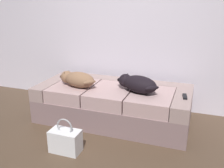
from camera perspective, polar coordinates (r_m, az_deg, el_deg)
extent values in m
plane|color=#4A3728|center=(2.59, -7.76, -17.68)|extent=(10.00, 10.00, 0.00)
cube|color=silver|center=(3.67, 3.81, 16.54)|extent=(6.40, 0.10, 2.80)
cube|color=slate|center=(3.34, 0.29, -5.73)|extent=(1.95, 0.89, 0.30)
cube|color=gray|center=(3.62, -12.86, -0.30)|extent=(0.20, 0.89, 0.17)
cube|color=gray|center=(3.10, 15.77, -3.79)|extent=(0.20, 0.89, 0.17)
cube|color=gray|center=(3.56, 2.14, -0.14)|extent=(1.55, 0.20, 0.17)
cube|color=#AD8C8B|center=(3.37, -8.59, -1.48)|extent=(0.50, 0.68, 0.17)
cube|color=#AD8C8B|center=(3.17, -0.30, -2.57)|extent=(0.50, 0.68, 0.17)
cube|color=#AD8C8B|center=(3.04, 8.89, -3.71)|extent=(0.50, 0.68, 0.17)
ellipsoid|color=brown|center=(3.21, -7.39, 0.98)|extent=(0.46, 0.31, 0.19)
sphere|color=brown|center=(3.33, -10.15, 1.58)|extent=(0.16, 0.16, 0.16)
ellipsoid|color=#4E3828|center=(3.38, -11.07, 1.60)|extent=(0.10, 0.08, 0.06)
cone|color=#4E3828|center=(3.28, -10.70, 2.38)|extent=(0.04, 0.04, 0.05)
cone|color=#4E3828|center=(3.35, -9.73, 2.75)|extent=(0.04, 0.04, 0.05)
ellipsoid|color=brown|center=(3.06, -5.10, 0.39)|extent=(0.14, 0.16, 0.05)
ellipsoid|color=black|center=(3.01, 6.30, -0.08)|extent=(0.50, 0.39, 0.20)
sphere|color=black|center=(3.12, 3.06, 0.79)|extent=(0.17, 0.17, 0.17)
ellipsoid|color=black|center=(3.17, 1.96, 0.88)|extent=(0.11, 0.09, 0.06)
cone|color=black|center=(3.07, 2.57, 1.70)|extent=(0.04, 0.04, 0.05)
cone|color=black|center=(3.14, 3.57, 2.07)|extent=(0.04, 0.04, 0.05)
ellipsoid|color=black|center=(2.87, 9.11, -0.93)|extent=(0.16, 0.15, 0.05)
cube|color=black|center=(2.98, 16.18, -2.74)|extent=(0.07, 0.15, 0.02)
cube|color=silver|center=(2.74, -10.51, -12.61)|extent=(0.32, 0.18, 0.24)
torus|color=#9A999C|center=(2.66, -10.73, -9.47)|extent=(0.18, 0.02, 0.18)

